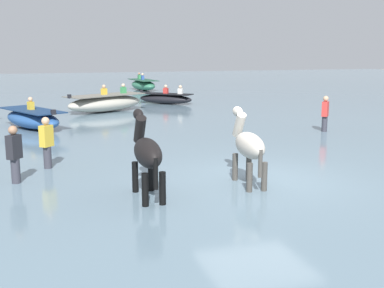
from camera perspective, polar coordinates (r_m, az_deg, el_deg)
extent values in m
plane|color=gray|center=(11.57, 7.68, -5.59)|extent=(120.00, 120.00, 0.00)
cube|color=slate|center=(20.82, -3.94, 2.34)|extent=(90.00, 90.00, 0.32)
ellipsoid|color=black|center=(9.76, -5.21, -1.03)|extent=(0.49, 1.43, 0.57)
cylinder|color=black|center=(10.39, -6.65, -4.70)|extent=(0.13, 0.13, 0.97)
cylinder|color=black|center=(10.45, -4.80, -4.56)|extent=(0.13, 0.13, 0.97)
cylinder|color=black|center=(9.45, -5.49, -6.28)|extent=(0.13, 0.13, 0.97)
cylinder|color=black|center=(9.52, -3.46, -6.11)|extent=(0.13, 0.13, 0.97)
cylinder|color=black|center=(10.42, -6.12, 1.72)|extent=(0.23, 0.53, 0.66)
ellipsoid|color=black|center=(10.51, -6.31, 3.46)|extent=(0.21, 0.49, 0.24)
cylinder|color=black|center=(9.18, -4.27, -3.49)|extent=(0.09, 0.09, 0.61)
ellipsoid|color=beige|center=(10.73, 6.77, -0.17)|extent=(0.57, 1.42, 0.55)
cylinder|color=#45423C|center=(11.29, 5.05, -3.46)|extent=(0.13, 0.13, 0.94)
cylinder|color=#45423C|center=(11.40, 6.65, -3.36)|extent=(0.13, 0.13, 0.94)
cylinder|color=#45423C|center=(10.41, 6.73, -4.75)|extent=(0.13, 0.13, 0.94)
cylinder|color=#45423C|center=(10.52, 8.44, -4.62)|extent=(0.13, 0.13, 0.94)
cylinder|color=beige|center=(11.35, 5.56, 2.26)|extent=(0.25, 0.52, 0.64)
ellipsoid|color=beige|center=(11.44, 5.37, 3.80)|extent=(0.23, 0.49, 0.24)
cylinder|color=#45423C|center=(10.19, 8.00, -2.27)|extent=(0.09, 0.09, 0.59)
ellipsoid|color=#B2AD9E|center=(24.02, -10.11, 4.68)|extent=(4.28, 3.19, 0.78)
cube|color=slate|center=(23.98, -10.14, 5.66)|extent=(4.11, 3.06, 0.04)
cube|color=black|center=(22.90, -14.17, 5.43)|extent=(0.18, 0.20, 0.18)
cube|color=#388E51|center=(24.69, -8.05, 6.27)|extent=(0.31, 0.28, 0.30)
sphere|color=beige|center=(24.67, -8.06, 6.82)|extent=(0.18, 0.18, 0.18)
cube|color=gold|center=(24.03, -10.26, 6.07)|extent=(0.31, 0.28, 0.30)
sphere|color=tan|center=(24.01, -10.28, 6.64)|extent=(0.18, 0.18, 0.18)
ellipsoid|color=black|center=(27.20, -3.12, 5.29)|extent=(3.03, 2.78, 0.53)
cube|color=black|center=(27.17, -3.13, 5.89)|extent=(2.91, 2.67, 0.04)
cube|color=black|center=(27.86, -5.95, 6.12)|extent=(0.20, 0.20, 0.18)
cube|color=white|center=(26.83, -1.37, 6.20)|extent=(0.31, 0.31, 0.30)
sphere|color=beige|center=(26.81, -1.37, 6.71)|extent=(0.18, 0.18, 0.18)
cube|color=red|center=(27.19, -3.09, 6.25)|extent=(0.31, 0.31, 0.30)
sphere|color=beige|center=(27.17, -3.10, 6.76)|extent=(0.18, 0.18, 0.18)
ellipsoid|color=#337556|center=(36.45, -5.74, 6.86)|extent=(1.79, 3.77, 0.74)
cube|color=#1E4634|center=(36.42, -5.75, 7.47)|extent=(1.72, 3.62, 0.04)
cube|color=#388E51|center=(37.39, -6.20, 7.82)|extent=(0.21, 0.28, 0.30)
sphere|color=#A37556|center=(37.37, -6.20, 8.18)|extent=(0.18, 0.18, 0.18)
cube|color=#3356A8|center=(36.40, -5.80, 7.74)|extent=(0.21, 0.28, 0.30)
sphere|color=beige|center=(36.39, -5.81, 8.12)|extent=(0.18, 0.18, 0.18)
ellipsoid|color=#28518E|center=(19.63, -18.20, 2.76)|extent=(2.68, 3.65, 0.68)
cube|color=navy|center=(19.58, -18.26, 3.80)|extent=(2.57, 3.50, 0.04)
cube|color=black|center=(18.10, -15.93, 3.61)|extent=(0.20, 0.18, 0.18)
cube|color=gold|center=(19.55, -18.36, 4.29)|extent=(0.28, 0.31, 0.30)
sphere|color=tan|center=(19.53, -18.40, 4.98)|extent=(0.18, 0.18, 0.18)
cylinder|color=#383842|center=(12.90, -16.52, -2.20)|extent=(0.20, 0.20, 0.88)
cube|color=gold|center=(12.76, -16.69, 0.91)|extent=(0.37, 0.37, 0.54)
sphere|color=tan|center=(12.70, -16.79, 2.60)|extent=(0.20, 0.20, 0.20)
cylinder|color=#383842|center=(11.70, -19.90, -3.73)|extent=(0.20, 0.20, 0.88)
cube|color=#232328|center=(11.55, -20.13, -0.32)|extent=(0.35, 0.38, 0.54)
sphere|color=#A37556|center=(11.48, -20.25, 1.54)|extent=(0.20, 0.20, 0.20)
cylinder|color=#383842|center=(18.55, 15.23, 1.80)|extent=(0.20, 0.20, 0.88)
cube|color=red|center=(18.46, 15.34, 3.98)|extent=(0.36, 0.37, 0.54)
sphere|color=tan|center=(18.42, 15.40, 5.15)|extent=(0.20, 0.20, 0.20)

